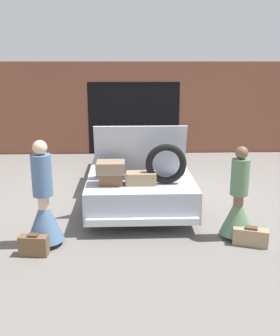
{
  "coord_description": "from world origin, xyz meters",
  "views": [
    {
      "loc": [
        -0.27,
        -8.39,
        2.83
      ],
      "look_at": [
        0.0,
        -1.32,
        0.88
      ],
      "focal_mm": 42.0,
      "sensor_mm": 36.0,
      "label": 1
    }
  ],
  "objects_px": {
    "person_right": "(238,206)",
    "suitcase_beside_left_person": "(34,245)",
    "person_left": "(44,208)",
    "suitcase_beside_right_person": "(251,237)",
    "car": "(138,167)"
  },
  "relations": [
    {
      "from": "person_left",
      "to": "suitcase_beside_right_person",
      "type": "relative_size",
      "value": 2.92
    },
    {
      "from": "person_right",
      "to": "suitcase_beside_left_person",
      "type": "relative_size",
      "value": 3.45
    },
    {
      "from": "person_left",
      "to": "suitcase_beside_left_person",
      "type": "relative_size",
      "value": 3.78
    },
    {
      "from": "person_right",
      "to": "car",
      "type": "bearing_deg",
      "value": 43.5
    },
    {
      "from": "suitcase_beside_right_person",
      "to": "suitcase_beside_left_person",
      "type": "bearing_deg",
      "value": -176.47
    },
    {
      "from": "person_left",
      "to": "person_right",
      "type": "height_order",
      "value": "person_left"
    },
    {
      "from": "suitcase_beside_right_person",
      "to": "car",
      "type": "bearing_deg",
      "value": 121.59
    },
    {
      "from": "person_right",
      "to": "suitcase_beside_right_person",
      "type": "xyz_separation_m",
      "value": [
        0.15,
        -0.29,
        -0.41
      ]
    },
    {
      "from": "person_right",
      "to": "suitcase_beside_left_person",
      "type": "height_order",
      "value": "person_right"
    },
    {
      "from": "car",
      "to": "suitcase_beside_right_person",
      "type": "xyz_separation_m",
      "value": [
        1.7,
        -2.76,
        -0.41
      ]
    },
    {
      "from": "suitcase_beside_left_person",
      "to": "suitcase_beside_right_person",
      "type": "relative_size",
      "value": 0.77
    },
    {
      "from": "car",
      "to": "person_right",
      "type": "xyz_separation_m",
      "value": [
        1.55,
        -2.47,
        -0.0
      ]
    },
    {
      "from": "person_left",
      "to": "person_right",
      "type": "xyz_separation_m",
      "value": [
        3.09,
        0.13,
        -0.05
      ]
    },
    {
      "from": "person_left",
      "to": "suitcase_beside_left_person",
      "type": "height_order",
      "value": "person_left"
    },
    {
      "from": "suitcase_beside_right_person",
      "to": "person_left",
      "type": "bearing_deg",
      "value": 177.25
    }
  ]
}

